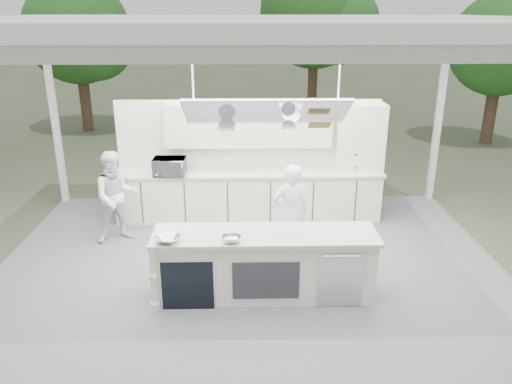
{
  "coord_description": "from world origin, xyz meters",
  "views": [
    {
      "loc": [
        -0.06,
        -7.11,
        3.96
      ],
      "look_at": [
        0.1,
        0.4,
        1.2
      ],
      "focal_mm": 35.0,
      "sensor_mm": 36.0,
      "label": 1
    }
  ],
  "objects_px": {
    "back_counter": "(249,194)",
    "head_chef": "(291,213)",
    "demo_island": "(263,265)",
    "sous_chef": "(117,197)"
  },
  "relations": [
    {
      "from": "back_counter",
      "to": "head_chef",
      "type": "xyz_separation_m",
      "value": [
        0.64,
        -1.76,
        0.33
      ]
    },
    {
      "from": "demo_island",
      "to": "head_chef",
      "type": "bearing_deg",
      "value": 66.06
    },
    {
      "from": "back_counter",
      "to": "head_chef",
      "type": "distance_m",
      "value": 1.91
    },
    {
      "from": "head_chef",
      "to": "back_counter",
      "type": "bearing_deg",
      "value": -82.35
    },
    {
      "from": "head_chef",
      "to": "sous_chef",
      "type": "xyz_separation_m",
      "value": [
        -2.93,
        0.82,
        -0.0
      ]
    },
    {
      "from": "demo_island",
      "to": "head_chef",
      "type": "distance_m",
      "value": 1.2
    },
    {
      "from": "back_counter",
      "to": "head_chef",
      "type": "height_order",
      "value": "head_chef"
    },
    {
      "from": "back_counter",
      "to": "sous_chef",
      "type": "height_order",
      "value": "sous_chef"
    },
    {
      "from": "demo_island",
      "to": "sous_chef",
      "type": "distance_m",
      "value": 3.11
    },
    {
      "from": "back_counter",
      "to": "sous_chef",
      "type": "xyz_separation_m",
      "value": [
        -2.29,
        -0.94,
        0.33
      ]
    }
  ]
}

